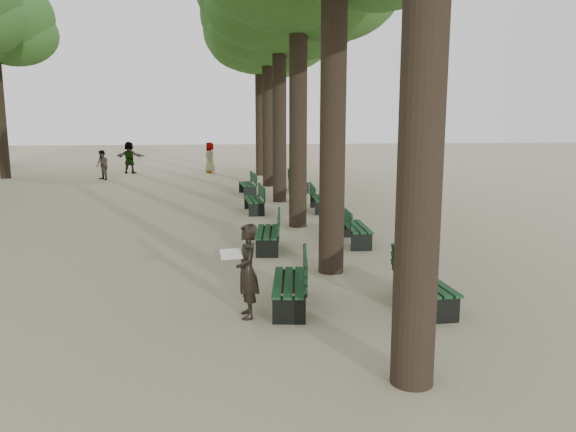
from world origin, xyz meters
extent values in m
plane|color=tan|center=(0.00, 0.00, 0.00)|extent=(120.00, 120.00, 0.00)
cylinder|color=#33261C|center=(1.50, -2.00, 3.75)|extent=(0.52, 0.52, 7.50)
cylinder|color=#33261C|center=(1.50, 3.00, 3.75)|extent=(0.52, 0.52, 7.50)
cylinder|color=#33261C|center=(1.50, 8.00, 3.75)|extent=(0.52, 0.52, 7.50)
cylinder|color=#33261C|center=(1.50, 13.00, 3.75)|extent=(0.52, 0.52, 7.50)
cylinder|color=#33261C|center=(1.50, 18.00, 3.75)|extent=(0.52, 0.52, 7.50)
ellipsoid|color=#26561D|center=(1.50, 18.00, 7.70)|extent=(6.00, 6.00, 4.50)
cylinder|color=#33261C|center=(1.50, 23.00, 3.75)|extent=(0.52, 0.52, 7.50)
ellipsoid|color=#26561D|center=(1.50, 23.00, 7.70)|extent=(6.00, 6.00, 4.50)
cube|color=black|center=(0.35, 0.89, 0.23)|extent=(0.76, 1.85, 0.45)
cube|color=black|center=(0.35, 0.89, 0.45)|extent=(0.78, 1.86, 0.04)
cube|color=black|center=(0.63, 0.85, 0.72)|extent=(0.28, 1.79, 0.40)
cube|color=black|center=(0.35, 5.12, 0.23)|extent=(0.72, 1.85, 0.45)
cube|color=black|center=(0.35, 5.12, 0.45)|extent=(0.74, 1.85, 0.04)
cube|color=black|center=(0.63, 5.09, 0.72)|extent=(0.25, 1.79, 0.40)
cube|color=black|center=(0.35, 10.61, 0.23)|extent=(0.60, 1.82, 0.45)
cube|color=black|center=(0.35, 10.61, 0.45)|extent=(0.62, 1.82, 0.04)
cube|color=black|center=(0.63, 10.62, 0.72)|extent=(0.12, 1.80, 0.40)
cube|color=black|center=(0.35, 15.00, 0.23)|extent=(0.67, 1.84, 0.45)
cube|color=black|center=(0.35, 15.00, 0.45)|extent=(0.69, 1.84, 0.04)
cube|color=black|center=(0.63, 15.03, 0.72)|extent=(0.19, 1.80, 0.40)
cube|color=black|center=(2.65, 0.64, 0.23)|extent=(0.59, 1.82, 0.45)
cube|color=black|center=(2.65, 0.64, 0.45)|extent=(0.61, 1.82, 0.04)
cube|color=black|center=(2.37, 0.63, 0.72)|extent=(0.11, 1.80, 0.40)
cube|color=black|center=(2.65, 5.50, 0.23)|extent=(0.61, 1.82, 0.45)
cube|color=black|center=(2.65, 5.50, 0.45)|extent=(0.63, 1.82, 0.04)
cube|color=black|center=(2.37, 5.52, 0.72)|extent=(0.13, 1.80, 0.40)
cube|color=black|center=(2.65, 10.58, 0.23)|extent=(0.63, 1.83, 0.45)
cube|color=black|center=(2.65, 10.58, 0.45)|extent=(0.65, 1.83, 0.04)
cube|color=black|center=(2.37, 10.60, 0.72)|extent=(0.15, 1.80, 0.40)
cube|color=black|center=(2.65, 15.90, 0.23)|extent=(0.71, 1.85, 0.45)
cube|color=black|center=(2.65, 15.90, 0.45)|extent=(0.73, 1.85, 0.04)
cube|color=black|center=(2.37, 15.87, 0.72)|extent=(0.23, 1.79, 0.40)
imported|color=black|center=(-0.36, 0.52, 0.76)|extent=(0.36, 0.63, 1.52)
cube|color=white|center=(-0.61, 0.52, 1.05)|extent=(0.37, 0.29, 0.12)
imported|color=#262628|center=(2.34, 22.97, 0.85)|extent=(1.05, 0.71, 1.70)
imported|color=#262628|center=(-1.31, 24.74, 0.88)|extent=(0.38, 0.87, 1.77)
imported|color=#262628|center=(-5.89, 25.00, 0.91)|extent=(1.73, 0.82, 1.82)
imported|color=#262628|center=(-6.74, 21.64, 0.76)|extent=(0.71, 0.77, 1.53)
camera|label=1|loc=(-0.76, -8.12, 3.17)|focal=35.00mm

